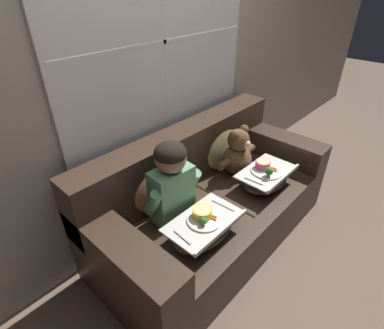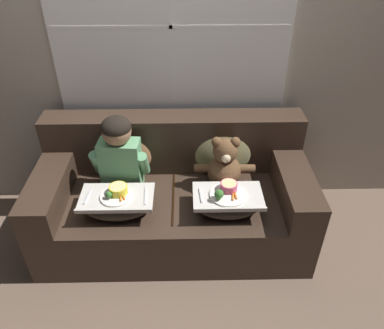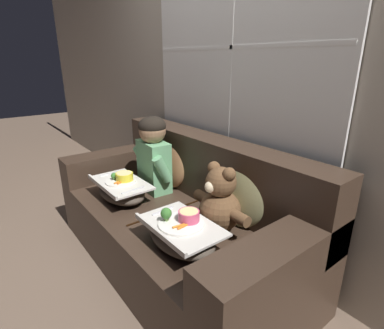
# 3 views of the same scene
# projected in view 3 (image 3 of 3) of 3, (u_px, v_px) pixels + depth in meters

# --- Properties ---
(ground_plane) EXTENTS (14.00, 14.00, 0.00)m
(ground_plane) POSITION_uv_depth(u_px,v_px,m) (173.00, 262.00, 2.11)
(ground_plane) COLOR brown
(wall_back_with_window) EXTENTS (8.00, 0.08, 2.60)m
(wall_back_with_window) POSITION_uv_depth(u_px,v_px,m) (236.00, 66.00, 1.99)
(wall_back_with_window) COLOR #A89E8E
(wall_back_with_window) RESTS_ON ground_plane
(couch) EXTENTS (1.89, 0.88, 0.85)m
(couch) POSITION_uv_depth(u_px,v_px,m) (180.00, 220.00, 2.05)
(couch) COLOR #38281E
(couch) RESTS_ON ground_plane
(throw_pillow_behind_child) EXTENTS (0.43, 0.21, 0.44)m
(throw_pillow_behind_child) POSITION_uv_depth(u_px,v_px,m) (171.00, 160.00, 2.32)
(throw_pillow_behind_child) COLOR #B2754C
(throw_pillow_behind_child) RESTS_ON couch
(throw_pillow_behind_teddy) EXTENTS (0.44, 0.21, 0.45)m
(throw_pillow_behind_teddy) POSITION_uv_depth(u_px,v_px,m) (240.00, 191.00, 1.78)
(throw_pillow_behind_teddy) COLOR #898456
(throw_pillow_behind_teddy) RESTS_ON couch
(child_figure) EXTENTS (0.41, 0.20, 0.56)m
(child_figure) POSITION_uv_depth(u_px,v_px,m) (153.00, 151.00, 2.20)
(child_figure) COLOR #66A370
(child_figure) RESTS_ON couch
(teddy_bear) EXTENTS (0.43, 0.30, 0.40)m
(teddy_bear) POSITION_uv_depth(u_px,v_px,m) (219.00, 203.00, 1.70)
(teddy_bear) COLOR brown
(teddy_bear) RESTS_ON couch
(lap_tray_child) EXTENTS (0.48, 0.29, 0.20)m
(lap_tray_child) POSITION_uv_depth(u_px,v_px,m) (121.00, 189.00, 2.12)
(lap_tray_child) COLOR #473D33
(lap_tray_child) RESTS_ON child_figure
(lap_tray_teddy) EXTENTS (0.46, 0.30, 0.21)m
(lap_tray_teddy) POSITION_uv_depth(u_px,v_px,m) (181.00, 234.00, 1.58)
(lap_tray_teddy) COLOR #473D33
(lap_tray_teddy) RESTS_ON teddy_bear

